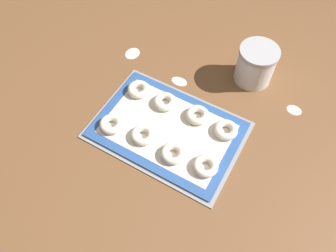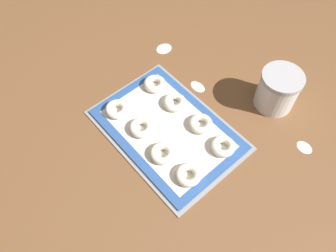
{
  "view_description": "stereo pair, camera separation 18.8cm",
  "coord_description": "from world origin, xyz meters",
  "px_view_note": "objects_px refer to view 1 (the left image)",
  "views": [
    {
      "loc": [
        0.27,
        -0.49,
        0.91
      ],
      "look_at": [
        -0.01,
        0.0,
        0.02
      ],
      "focal_mm": 35.0,
      "sensor_mm": 36.0,
      "label": 1
    },
    {
      "loc": [
        0.42,
        -0.37,
        0.91
      ],
      "look_at": [
        -0.01,
        0.0,
        0.02
      ],
      "focal_mm": 35.0,
      "sensor_mm": 36.0,
      "label": 2
    }
  ],
  "objects_px": {
    "flour_canister": "(256,65)",
    "baking_tray": "(168,129)",
    "bagel_back_mid_right": "(197,115)",
    "bagel_front_mid_left": "(143,135)",
    "bagel_back_far_left": "(139,89)",
    "bagel_back_far_right": "(226,130)",
    "bagel_front_far_left": "(111,124)",
    "bagel_back_mid_left": "(165,102)",
    "bagel_front_mid_right": "(173,153)",
    "bagel_front_far_right": "(205,166)"
  },
  "relations": [
    {
      "from": "flour_canister",
      "to": "baking_tray",
      "type": "bearing_deg",
      "value": -114.01
    },
    {
      "from": "baking_tray",
      "to": "bagel_back_mid_right",
      "type": "distance_m",
      "value": 0.11
    },
    {
      "from": "bagel_front_mid_left",
      "to": "bagel_back_far_left",
      "type": "bearing_deg",
      "value": 126.66
    },
    {
      "from": "flour_canister",
      "to": "bagel_back_far_right",
      "type": "bearing_deg",
      "value": -86.89
    },
    {
      "from": "bagel_front_far_left",
      "to": "bagel_back_mid_right",
      "type": "distance_m",
      "value": 0.28
    },
    {
      "from": "bagel_back_mid_left",
      "to": "bagel_back_far_right",
      "type": "distance_m",
      "value": 0.22
    },
    {
      "from": "bagel_back_mid_right",
      "to": "flour_canister",
      "type": "relative_size",
      "value": 0.56
    },
    {
      "from": "bagel_back_far_right",
      "to": "flour_canister",
      "type": "distance_m",
      "value": 0.27
    },
    {
      "from": "bagel_front_far_left",
      "to": "bagel_back_mid_left",
      "type": "relative_size",
      "value": 1.0
    },
    {
      "from": "flour_canister",
      "to": "bagel_front_far_left",
      "type": "bearing_deg",
      "value": -126.33
    },
    {
      "from": "bagel_front_mid_right",
      "to": "flour_canister",
      "type": "xyz_separation_m",
      "value": [
        0.09,
        0.42,
        0.05
      ]
    },
    {
      "from": "baking_tray",
      "to": "bagel_front_far_right",
      "type": "xyz_separation_m",
      "value": [
        0.17,
        -0.07,
        0.02
      ]
    },
    {
      "from": "bagel_back_mid_right",
      "to": "baking_tray",
      "type": "bearing_deg",
      "value": -126.32
    },
    {
      "from": "bagel_front_far_left",
      "to": "bagel_front_far_right",
      "type": "distance_m",
      "value": 0.33
    },
    {
      "from": "bagel_front_mid_left",
      "to": "bagel_back_mid_right",
      "type": "height_order",
      "value": "same"
    },
    {
      "from": "bagel_front_mid_right",
      "to": "flour_canister",
      "type": "relative_size",
      "value": 0.56
    },
    {
      "from": "bagel_front_far_right",
      "to": "bagel_back_mid_left",
      "type": "relative_size",
      "value": 1.0
    },
    {
      "from": "bagel_back_far_left",
      "to": "bagel_back_mid_left",
      "type": "distance_m",
      "value": 0.11
    },
    {
      "from": "bagel_front_far_left",
      "to": "bagel_back_mid_left",
      "type": "distance_m",
      "value": 0.19
    },
    {
      "from": "baking_tray",
      "to": "bagel_front_far_right",
      "type": "height_order",
      "value": "bagel_front_far_right"
    },
    {
      "from": "bagel_back_mid_left",
      "to": "bagel_back_far_right",
      "type": "xyz_separation_m",
      "value": [
        0.22,
        -0.0,
        0.0
      ]
    },
    {
      "from": "baking_tray",
      "to": "bagel_back_far_left",
      "type": "distance_m",
      "value": 0.18
    },
    {
      "from": "bagel_front_mid_left",
      "to": "bagel_front_mid_right",
      "type": "bearing_deg",
      "value": -4.86
    },
    {
      "from": "bagel_front_mid_right",
      "to": "bagel_back_mid_right",
      "type": "bearing_deg",
      "value": 90.03
    },
    {
      "from": "baking_tray",
      "to": "bagel_front_far_left",
      "type": "height_order",
      "value": "bagel_front_far_left"
    },
    {
      "from": "bagel_back_mid_left",
      "to": "bagel_back_far_left",
      "type": "bearing_deg",
      "value": 179.63
    },
    {
      "from": "bagel_front_far_right",
      "to": "bagel_back_far_right",
      "type": "distance_m",
      "value": 0.15
    },
    {
      "from": "bagel_front_mid_left",
      "to": "bagel_back_far_right",
      "type": "xyz_separation_m",
      "value": [
        0.22,
        0.15,
        0.0
      ]
    },
    {
      "from": "bagel_front_far_right",
      "to": "bagel_back_far_right",
      "type": "height_order",
      "value": "same"
    },
    {
      "from": "bagel_front_far_right",
      "to": "bagel_back_mid_right",
      "type": "height_order",
      "value": "same"
    },
    {
      "from": "bagel_front_far_left",
      "to": "bagel_front_far_right",
      "type": "relative_size",
      "value": 1.0
    },
    {
      "from": "bagel_back_far_left",
      "to": "bagel_front_mid_left",
      "type": "bearing_deg",
      "value": -53.34
    },
    {
      "from": "bagel_front_mid_right",
      "to": "flour_canister",
      "type": "bearing_deg",
      "value": 77.9
    },
    {
      "from": "bagel_front_mid_right",
      "to": "bagel_front_mid_left",
      "type": "bearing_deg",
      "value": 175.14
    },
    {
      "from": "baking_tray",
      "to": "bagel_back_mid_right",
      "type": "xyz_separation_m",
      "value": [
        0.06,
        0.08,
        0.02
      ]
    },
    {
      "from": "bagel_front_far_left",
      "to": "bagel_front_far_right",
      "type": "bearing_deg",
      "value": 3.02
    },
    {
      "from": "baking_tray",
      "to": "bagel_back_mid_left",
      "type": "xyz_separation_m",
      "value": [
        -0.06,
        0.08,
        0.02
      ]
    },
    {
      "from": "bagel_back_mid_left",
      "to": "flour_canister",
      "type": "distance_m",
      "value": 0.34
    },
    {
      "from": "bagel_front_mid_left",
      "to": "bagel_back_far_right",
      "type": "height_order",
      "value": "same"
    },
    {
      "from": "bagel_back_far_right",
      "to": "bagel_front_mid_left",
      "type": "bearing_deg",
      "value": -146.15
    },
    {
      "from": "bagel_front_far_right",
      "to": "bagel_back_far_right",
      "type": "bearing_deg",
      "value": 89.89
    },
    {
      "from": "bagel_back_far_right",
      "to": "bagel_back_far_left",
      "type": "bearing_deg",
      "value": 179.79
    },
    {
      "from": "bagel_front_far_left",
      "to": "bagel_back_far_left",
      "type": "height_order",
      "value": "same"
    },
    {
      "from": "bagel_front_far_left",
      "to": "bagel_front_mid_left",
      "type": "bearing_deg",
      "value": 8.32
    },
    {
      "from": "bagel_front_mid_right",
      "to": "bagel_back_mid_left",
      "type": "bearing_deg",
      "value": 127.28
    },
    {
      "from": "baking_tray",
      "to": "bagel_front_far_left",
      "type": "distance_m",
      "value": 0.18
    },
    {
      "from": "bagel_front_far_right",
      "to": "bagel_front_mid_left",
      "type": "bearing_deg",
      "value": -179.64
    },
    {
      "from": "bagel_front_mid_left",
      "to": "flour_canister",
      "type": "xyz_separation_m",
      "value": [
        0.21,
        0.41,
        0.05
      ]
    },
    {
      "from": "bagel_back_mid_left",
      "to": "bagel_back_mid_right",
      "type": "relative_size",
      "value": 1.0
    },
    {
      "from": "bagel_front_mid_right",
      "to": "baking_tray",
      "type": "bearing_deg",
      "value": 128.51
    }
  ]
}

